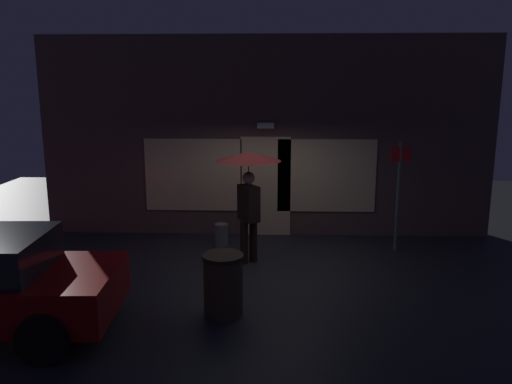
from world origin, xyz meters
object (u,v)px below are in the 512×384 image
(street_sign_post, at_px, (398,189))
(trash_bin, at_px, (223,285))
(sidewalk_bollard, at_px, (221,235))
(person_with_umbrella, at_px, (249,176))

(street_sign_post, height_order, trash_bin, street_sign_post)
(street_sign_post, distance_m, sidewalk_bollard, 3.71)
(street_sign_post, bearing_deg, sidewalk_bollard, 177.93)
(sidewalk_bollard, bearing_deg, street_sign_post, -2.07)
(person_with_umbrella, bearing_deg, street_sign_post, 73.36)
(street_sign_post, distance_m, trash_bin, 4.53)
(street_sign_post, height_order, sidewalk_bollard, street_sign_post)
(person_with_umbrella, height_order, sidewalk_bollard, person_with_umbrella)
(person_with_umbrella, bearing_deg, trash_bin, -39.12)
(sidewalk_bollard, bearing_deg, trash_bin, -83.42)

